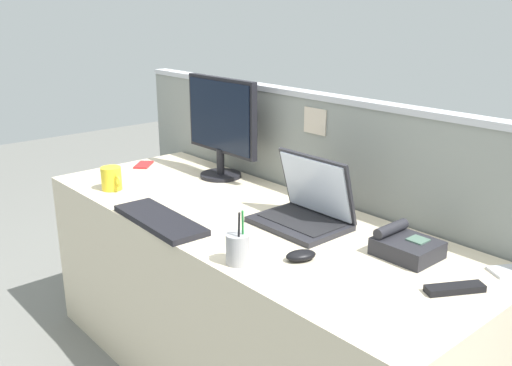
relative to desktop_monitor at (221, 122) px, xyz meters
name	(u,v)px	position (x,y,z in m)	size (l,w,h in m)	color
desk	(247,301)	(0.47, -0.25, -0.63)	(1.96, 0.73, 0.74)	beige
cubicle_divider	(317,226)	(0.47, 0.16, -0.41)	(2.45, 0.07, 1.16)	gray
desktop_monitor	(221,122)	(0.00, 0.00, 0.00)	(0.46, 0.19, 0.46)	black
laptop	(307,207)	(0.67, -0.13, -0.19)	(0.33, 0.25, 0.26)	#232328
desk_phone	(406,246)	(1.08, -0.09, -0.23)	(0.19, 0.16, 0.09)	#232328
keyboard_main	(160,220)	(0.31, -0.53, -0.25)	(0.45, 0.15, 0.02)	black
computer_mouse_right_hand	(301,255)	(0.88, -0.37, -0.24)	(0.06, 0.10, 0.03)	black
pen_cup	(238,248)	(0.77, -0.53, -0.21)	(0.07, 0.07, 0.18)	#99999E
cell_phone_red_case	(144,165)	(-0.41, -0.18, -0.26)	(0.07, 0.13, 0.01)	#B22323
cell_phone_silver_slab	(512,271)	(1.36, 0.05, -0.26)	(0.07, 0.13, 0.01)	#B7BAC1
tv_remote	(455,289)	(1.31, -0.19, -0.25)	(0.04, 0.17, 0.02)	black
coffee_mug	(112,179)	(-0.16, -0.48, -0.21)	(0.13, 0.09, 0.10)	yellow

